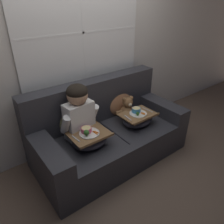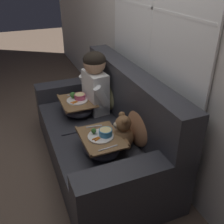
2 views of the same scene
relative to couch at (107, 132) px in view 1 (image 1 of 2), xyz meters
The scene contains 9 objects.
ground_plane 0.34m from the couch, 90.00° to the right, with size 14.00×14.00×0.00m, color brown.
wall_back_with_window 1.10m from the couch, 90.00° to the left, with size 8.00×0.08×2.60m.
couch is the anchor object (origin of this frame).
throw_pillow_behind_child 0.50m from the couch, 151.69° to the left, with size 0.42×0.20×0.43m.
throw_pillow_behind_teddy 0.50m from the couch, 28.31° to the left, with size 0.41×0.20×0.43m.
child_figure 0.57m from the couch, behind, with size 0.48×0.25×0.67m.
teddy_bear 0.42m from the couch, ahead, with size 0.35×0.25×0.32m.
lap_tray_child 0.44m from the couch, 154.54° to the right, with size 0.43×0.35×0.24m.
lap_tray_teddy 0.44m from the couch, 25.48° to the right, with size 0.44×0.33×0.22m.
Camera 1 is at (-1.37, -1.84, 1.92)m, focal length 35.00 mm.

